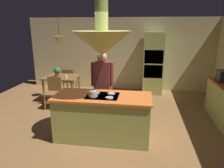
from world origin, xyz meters
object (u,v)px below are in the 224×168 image
object	(u,v)px
cooking_pot_on_cooktop	(93,93)
kitchen_island	(103,117)
potted_plant_on_table	(57,71)
chair_facing_island	(53,90)
cup_on_table	(66,77)
dining_table	(62,80)
person_at_island	(102,83)
chair_by_back_wall	(69,79)
oven_tower	(153,63)

from	to	relation	value
cooking_pot_on_cooktop	kitchen_island	bearing A→B (deg)	39.09
potted_plant_on_table	cooking_pot_on_cooktop	distance (m)	2.70
chair_facing_island	cup_on_table	xyz separation A→B (m)	(0.23, 0.43, 0.30)
kitchen_island	dining_table	size ratio (longest dim) A/B	1.93
chair_facing_island	kitchen_island	bearing A→B (deg)	-40.59
dining_table	chair_facing_island	xyz separation A→B (m)	(0.00, -0.64, -0.15)
person_at_island	chair_by_back_wall	distance (m)	2.62
kitchen_island	potted_plant_on_table	world-z (taller)	potted_plant_on_table
dining_table	oven_tower	bearing A→B (deg)	22.21
person_at_island	potted_plant_on_table	xyz separation A→B (m)	(-1.65, 1.32, -0.05)
chair_facing_island	person_at_island	bearing A→B (deg)	-26.01
cup_on_table	cooking_pot_on_cooktop	world-z (taller)	cooking_pot_on_cooktop
person_at_island	cooking_pot_on_cooktop	world-z (taller)	person_at_island
person_at_island	oven_tower	bearing A→B (deg)	64.05
kitchen_island	oven_tower	size ratio (longest dim) A/B	0.94
kitchen_island	cooking_pot_on_cooktop	bearing A→B (deg)	-140.91
oven_tower	cooking_pot_on_cooktop	distance (m)	3.60
chair_by_back_wall	cup_on_table	world-z (taller)	chair_by_back_wall
potted_plant_on_table	cup_on_table	distance (m)	0.37
chair_by_back_wall	cooking_pot_on_cooktop	size ratio (longest dim) A/B	4.83
person_at_island	chair_by_back_wall	xyz separation A→B (m)	(-1.56, 2.05, -0.48)
chair_by_back_wall	potted_plant_on_table	xyz separation A→B (m)	(-0.09, -0.72, 0.42)
oven_tower	cup_on_table	bearing A→B (deg)	-152.26
cooking_pot_on_cooktop	chair_by_back_wall	bearing A→B (deg)	118.19
kitchen_island	dining_table	world-z (taller)	kitchen_island
person_at_island	chair_facing_island	world-z (taller)	person_at_island
dining_table	person_at_island	distance (m)	2.13
oven_tower	chair_by_back_wall	world-z (taller)	oven_tower
dining_table	potted_plant_on_table	world-z (taller)	potted_plant_on_table
chair_by_back_wall	kitchen_island	bearing A→B (deg)	121.79
oven_tower	potted_plant_on_table	bearing A→B (deg)	-157.08
cup_on_table	cooking_pot_on_cooktop	bearing A→B (deg)	-56.93
person_at_island	cup_on_table	size ratio (longest dim) A/B	18.91
chair_facing_island	potted_plant_on_table	size ratio (longest dim) A/B	2.90
kitchen_island	chair_facing_island	world-z (taller)	kitchen_island
dining_table	cup_on_table	xyz separation A→B (m)	(0.23, -0.21, 0.15)
chair_by_back_wall	potted_plant_on_table	distance (m)	0.84
cooking_pot_on_cooktop	oven_tower	bearing A→B (deg)	69.52
oven_tower	potted_plant_on_table	world-z (taller)	oven_tower
potted_plant_on_table	cup_on_table	xyz separation A→B (m)	(0.32, -0.13, -0.12)
chair_facing_island	potted_plant_on_table	world-z (taller)	potted_plant_on_table
kitchen_island	dining_table	bearing A→B (deg)	128.99
chair_facing_island	cooking_pot_on_cooktop	world-z (taller)	cooking_pot_on_cooktop
person_at_island	potted_plant_on_table	size ratio (longest dim) A/B	5.67
oven_tower	dining_table	bearing A→B (deg)	-157.79
kitchen_island	cup_on_table	world-z (taller)	kitchen_island
chair_by_back_wall	cup_on_table	bearing A→B (deg)	104.77
chair_facing_island	chair_by_back_wall	size ratio (longest dim) A/B	1.00
dining_table	chair_by_back_wall	xyz separation A→B (m)	(0.00, 0.64, -0.15)
dining_table	person_at_island	xyz separation A→B (m)	(1.56, -1.40, 0.33)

